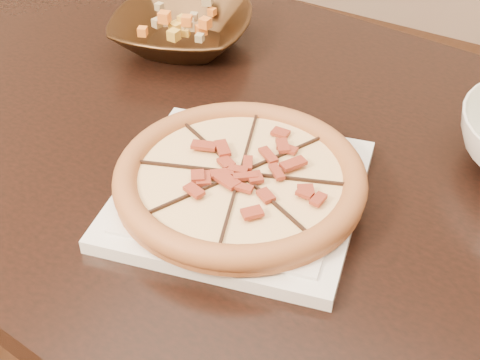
{
  "coord_description": "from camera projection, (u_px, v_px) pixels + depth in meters",
  "views": [
    {
      "loc": [
        0.39,
        -0.6,
        1.29
      ],
      "look_at": [
        0.07,
        -0.07,
        0.78
      ],
      "focal_mm": 50.0,
      "sensor_mm": 36.0,
      "label": 1
    }
  ],
  "objects": [
    {
      "name": "plate",
      "position": [
        240.0,
        192.0,
        0.81
      ],
      "size": [
        0.34,
        0.34,
        0.02
      ],
      "color": "white",
      "rests_on": "dining_table"
    },
    {
      "name": "pizza",
      "position": [
        240.0,
        177.0,
        0.8
      ],
      "size": [
        0.3,
        0.3,
        0.03
      ],
      "color": "#AB6C3F",
      "rests_on": "plate"
    },
    {
      "name": "bronze_bowl",
      "position": [
        182.0,
        31.0,
        1.11
      ],
      "size": [
        0.29,
        0.29,
        0.06
      ],
      "primitive_type": "imported",
      "rotation": [
        0.0,
        0.0,
        0.32
      ],
      "color": "#3E2A17",
      "rests_on": "dining_table"
    },
    {
      "name": "dining_table",
      "position": [
        240.0,
        194.0,
        1.0
      ],
      "size": [
        1.36,
        0.94,
        0.75
      ],
      "color": "black",
      "rests_on": "floor"
    },
    {
      "name": "mixed_dish",
      "position": [
        180.0,
        7.0,
        1.08
      ],
      "size": [
        0.1,
        0.11,
        0.03
      ],
      "color": "tan",
      "rests_on": "bronze_bowl"
    }
  ]
}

